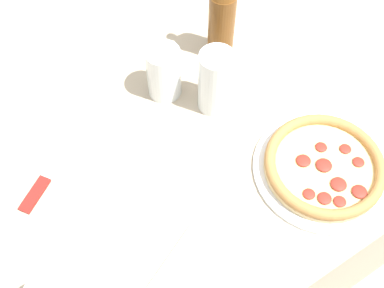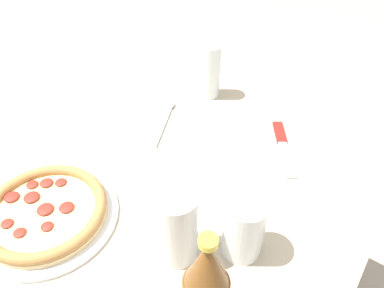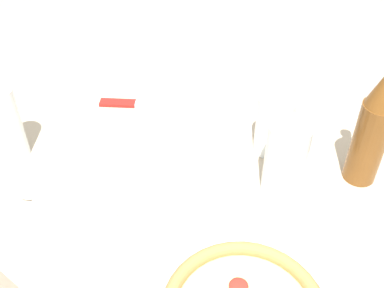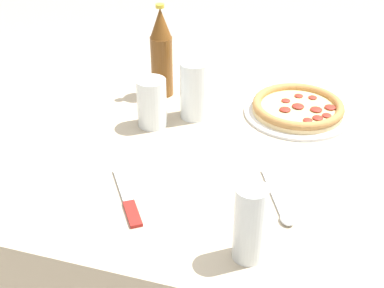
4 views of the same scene
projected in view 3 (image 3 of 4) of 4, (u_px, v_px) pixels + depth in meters
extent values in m
ellipsoid|color=maroon|center=(239.00, 286.00, 0.74)|extent=(0.03, 0.03, 0.01)
cylinder|color=white|center=(6.00, 124.00, 0.95)|extent=(0.06, 0.06, 0.16)
cylinder|color=silver|center=(10.00, 135.00, 0.97)|extent=(0.05, 0.05, 0.10)
cylinder|color=white|center=(285.00, 160.00, 0.87)|extent=(0.08, 0.08, 0.16)
cylinder|color=beige|center=(284.00, 168.00, 0.89)|extent=(0.06, 0.06, 0.11)
cylinder|color=white|center=(275.00, 124.00, 0.97)|extent=(0.08, 0.08, 0.13)
cylinder|color=#935123|center=(274.00, 130.00, 0.98)|extent=(0.06, 0.06, 0.09)
cylinder|color=brown|center=(369.00, 143.00, 0.90)|extent=(0.06, 0.06, 0.18)
cube|color=maroon|center=(118.00, 103.00, 1.13)|extent=(0.08, 0.07, 0.01)
cube|color=silver|center=(162.00, 105.00, 1.12)|extent=(0.12, 0.09, 0.01)
cube|color=silver|center=(76.00, 204.00, 0.90)|extent=(0.16, 0.09, 0.01)
ellipsoid|color=silver|center=(29.00, 194.00, 0.91)|extent=(0.05, 0.04, 0.01)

